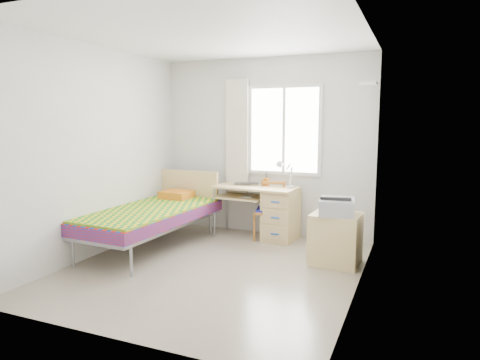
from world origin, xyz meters
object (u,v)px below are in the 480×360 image
object	(u,v)px
desk	(276,211)
printer	(337,206)
cabinet	(336,239)
bed	(153,214)
chair	(271,206)

from	to	relation	value
desk	printer	xyz separation A→B (m)	(0.99, -0.78, 0.30)
desk	cabinet	bearing A→B (deg)	-32.77
bed	chair	bearing A→B (deg)	39.66
desk	cabinet	world-z (taller)	desk
bed	chair	world-z (taller)	bed
bed	cabinet	xyz separation A→B (m)	(2.38, 0.25, -0.15)
desk	cabinet	size ratio (longest dim) A/B	2.04
cabinet	printer	world-z (taller)	printer
chair	printer	distance (m)	1.33
cabinet	desk	bearing A→B (deg)	146.01
bed	cabinet	world-z (taller)	bed
desk	printer	world-z (taller)	printer
chair	printer	xyz separation A→B (m)	(1.06, -0.76, 0.23)
chair	printer	size ratio (longest dim) A/B	1.71
desk	chair	world-z (taller)	chair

